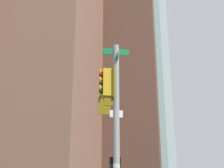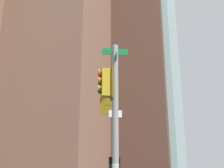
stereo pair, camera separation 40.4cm
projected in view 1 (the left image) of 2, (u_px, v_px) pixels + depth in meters
The scene contains 4 objects.
signal_pole_assembly at pixel (110, 108), 11.34m from camera, with size 2.17×4.16×6.70m.
building_brick_nearside at pixel (22, 54), 55.27m from camera, with size 27.45×16.33×49.35m, color #845B47.
building_glass_tower at pixel (103, 24), 78.02m from camera, with size 31.33×25.42×82.87m, color #9EC6C1.
building_brick_farside at pixel (114, 72), 65.89m from camera, with size 19.78×18.14×50.56m, color brown.
Camera 1 is at (2.30, -10.16, 1.83)m, focal length 48.45 mm.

